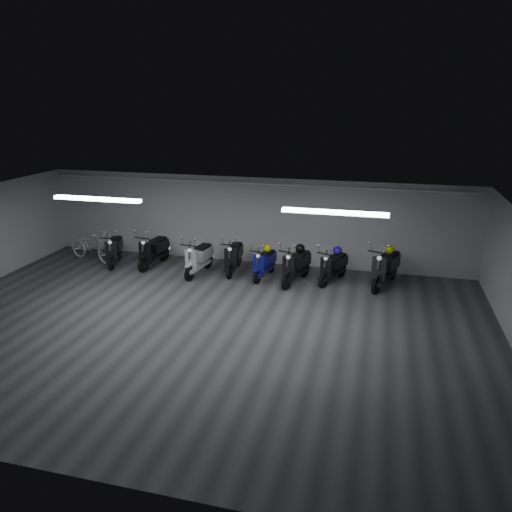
% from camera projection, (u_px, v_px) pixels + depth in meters
% --- Properties ---
extents(floor, '(14.00, 10.00, 0.01)m').
position_uv_depth(floor, '(198.00, 327.00, 11.71)').
color(floor, '#37373A').
rests_on(floor, ground).
extents(ceiling, '(14.00, 10.00, 0.01)m').
position_uv_depth(ceiling, '(193.00, 212.00, 10.84)').
color(ceiling, slate).
rests_on(ceiling, ground).
extents(back_wall, '(14.00, 0.01, 2.80)m').
position_uv_depth(back_wall, '(252.00, 221.00, 15.88)').
color(back_wall, '#ADAEB0').
rests_on(back_wall, ground).
extents(front_wall, '(14.00, 0.01, 2.80)m').
position_uv_depth(front_wall, '(62.00, 393.00, 6.67)').
color(front_wall, '#ADAEB0').
rests_on(front_wall, ground).
extents(fluor_strip_left, '(2.40, 0.18, 0.08)m').
position_uv_depth(fluor_strip_left, '(97.00, 199.00, 12.49)').
color(fluor_strip_left, white).
rests_on(fluor_strip_left, ceiling).
extents(fluor_strip_right, '(2.40, 0.18, 0.08)m').
position_uv_depth(fluor_strip_right, '(334.00, 212.00, 11.07)').
color(fluor_strip_right, white).
rests_on(fluor_strip_right, ceiling).
extents(conduit, '(13.60, 0.05, 0.05)m').
position_uv_depth(conduit, '(251.00, 183.00, 15.43)').
color(conduit, white).
rests_on(conduit, back_wall).
extents(scooter_0, '(1.10, 1.84, 1.30)m').
position_uv_depth(scooter_0, '(114.00, 245.00, 15.87)').
color(scooter_0, black).
rests_on(scooter_0, floor).
extents(scooter_1, '(0.81, 1.89, 1.37)m').
position_uv_depth(scooter_1, '(153.00, 246.00, 15.67)').
color(scooter_1, black).
rests_on(scooter_1, floor).
extents(scooter_2, '(0.82, 1.86, 1.34)m').
position_uv_depth(scooter_2, '(198.00, 253.00, 14.97)').
color(scooter_2, '#BABABE').
rests_on(scooter_2, floor).
extents(scooter_3, '(0.71, 1.80, 1.32)m').
position_uv_depth(scooter_3, '(234.00, 252.00, 15.15)').
color(scooter_3, black).
rests_on(scooter_3, floor).
extents(scooter_4, '(0.81, 1.69, 1.21)m').
position_uv_depth(scooter_4, '(264.00, 259.00, 14.68)').
color(scooter_4, navy).
rests_on(scooter_4, floor).
extents(scooter_5, '(1.08, 1.94, 1.37)m').
position_uv_depth(scooter_5, '(296.00, 261.00, 14.27)').
color(scooter_5, black).
rests_on(scooter_5, floor).
extents(scooter_8, '(1.15, 1.77, 1.26)m').
position_uv_depth(scooter_8, '(333.00, 262.00, 14.33)').
color(scooter_8, black).
rests_on(scooter_8, floor).
extents(scooter_9, '(1.29, 2.11, 1.49)m').
position_uv_depth(scooter_9, '(386.00, 262.00, 13.95)').
color(scooter_9, black).
rests_on(scooter_9, floor).
extents(bicycle, '(2.07, 1.26, 1.26)m').
position_uv_depth(bicycle, '(91.00, 243.00, 16.21)').
color(bicycle, white).
rests_on(bicycle, floor).
extents(helmet_0, '(0.23, 0.23, 0.23)m').
position_uv_depth(helmet_0, '(267.00, 248.00, 14.80)').
color(helmet_0, '#D7DA0C').
rests_on(helmet_0, scooter_4).
extents(helmet_1, '(0.26, 0.26, 0.26)m').
position_uv_depth(helmet_1, '(390.00, 249.00, 14.07)').
color(helmet_1, '#A5B80A').
rests_on(helmet_1, scooter_9).
extents(helmet_2, '(0.28, 0.28, 0.28)m').
position_uv_depth(helmet_2, '(300.00, 248.00, 14.38)').
color(helmet_2, black).
rests_on(helmet_2, scooter_5).
extents(helmet_3, '(0.27, 0.27, 0.27)m').
position_uv_depth(helmet_3, '(338.00, 251.00, 14.42)').
color(helmet_3, '#1E0C8E').
rests_on(helmet_3, scooter_8).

